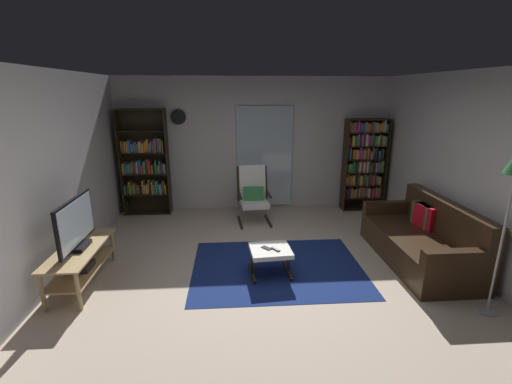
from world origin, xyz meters
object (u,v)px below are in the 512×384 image
at_px(leather_sofa, 422,241).
at_px(cell_phone, 266,248).
at_px(ottoman, 270,253).
at_px(tv_remote, 275,249).
at_px(bookshelf_near_tv, 145,164).
at_px(wall_clock, 178,117).
at_px(tv_stand, 81,260).
at_px(television, 76,225).
at_px(lounge_armchair, 253,193).
at_px(bookshelf_near_sofa, 364,162).

relative_size(leather_sofa, cell_phone, 13.93).
distance_m(ottoman, tv_remote, 0.10).
xyz_separation_m(leather_sofa, ottoman, (-2.17, -0.22, -0.01)).
height_order(leather_sofa, ottoman, leather_sofa).
bearing_deg(bookshelf_near_tv, wall_clock, 13.94).
height_order(tv_stand, wall_clock, wall_clock).
bearing_deg(wall_clock, ottoman, -61.61).
distance_m(leather_sofa, ottoman, 2.18).
bearing_deg(television, tv_stand, -102.07).
distance_m(leather_sofa, wall_clock, 4.69).
xyz_separation_m(ottoman, cell_phone, (-0.05, 0.01, 0.07)).
relative_size(television, cell_phone, 6.87).
bearing_deg(bookshelf_near_tv, ottoman, -50.40).
height_order(television, wall_clock, wall_clock).
relative_size(leather_sofa, ottoman, 3.50).
height_order(ottoman, wall_clock, wall_clock).
bearing_deg(television, ottoman, 1.62).
xyz_separation_m(tv_remote, cell_phone, (-0.11, 0.05, -0.00)).
height_order(television, ottoman, television).
bearing_deg(lounge_armchair, leather_sofa, -37.89).
height_order(cell_phone, wall_clock, wall_clock).
relative_size(ottoman, tv_remote, 3.87).
xyz_separation_m(bookshelf_near_sofa, lounge_armchair, (-2.24, -0.55, -0.43)).
relative_size(bookshelf_near_tv, ottoman, 3.62).
height_order(tv_stand, television, television).
height_order(bookshelf_near_sofa, ottoman, bookshelf_near_sofa).
relative_size(tv_remote, wall_clock, 0.50).
relative_size(bookshelf_near_tv, leather_sofa, 1.03).
bearing_deg(cell_phone, bookshelf_near_tv, 87.53).
relative_size(lounge_armchair, ottoman, 1.83).
distance_m(tv_stand, leather_sofa, 4.54).
relative_size(tv_stand, wall_clock, 4.36).
xyz_separation_m(tv_remote, wall_clock, (-1.54, 2.78, 1.48)).
distance_m(bookshelf_near_tv, ottoman, 3.42).
bearing_deg(television, bookshelf_near_tv, 85.04).
xyz_separation_m(bookshelf_near_tv, wall_clock, (0.65, 0.16, 0.88)).
bearing_deg(leather_sofa, television, -176.39).
relative_size(tv_stand, lounge_armchair, 1.24).
bearing_deg(wall_clock, bookshelf_near_sofa, -3.35).
bearing_deg(tv_remote, lounge_armchair, 60.58).
xyz_separation_m(television, wall_clock, (0.88, 2.81, 1.07)).
bearing_deg(tv_remote, bookshelf_near_sofa, 17.13).
xyz_separation_m(bookshelf_near_sofa, ottoman, (-2.13, -2.53, -0.67)).
distance_m(ottoman, cell_phone, 0.09).
height_order(bookshelf_near_sofa, lounge_armchair, bookshelf_near_sofa).
xyz_separation_m(tv_stand, wall_clock, (0.88, 2.82, 1.53)).
height_order(tv_stand, cell_phone, tv_stand).
relative_size(cell_phone, wall_clock, 0.48).
height_order(bookshelf_near_sofa, wall_clock, wall_clock).
bearing_deg(ottoman, tv_remote, -34.70).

